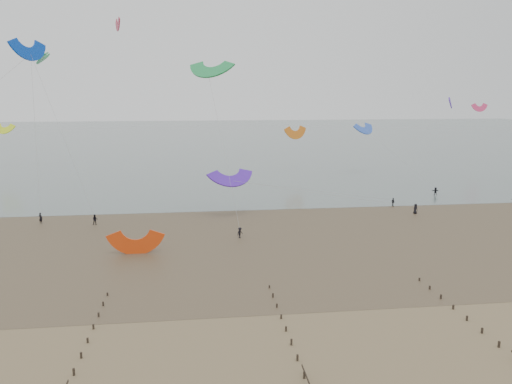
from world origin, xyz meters
TOP-DOWN VIEW (x-y plane):
  - ground at (0.00, 0.00)m, footprint 500.00×500.00m
  - sea_and_shore at (-4.08, 34.40)m, footprint 500.00×665.00m
  - kitesurfer_lead at (-30.41, 44.97)m, footprint 0.81×0.68m
  - kitesurfers at (19.61, 46.80)m, footprint 126.09×27.96m
  - grounded_kite at (-12.49, 26.44)m, footprint 6.55×5.11m
  - kites_airborne at (-17.87, 87.05)m, footprint 248.60×121.87m

SIDE VIEW (x-z plane):
  - ground at x=0.00m, z-range 0.00..0.00m
  - grounded_kite at x=-12.49m, z-range -1.80..1.80m
  - sea_and_shore at x=-4.08m, z-range -0.01..0.02m
  - kitesurfers at x=19.61m, z-range -0.07..1.80m
  - kitesurfer_lead at x=-30.41m, z-range 0.00..1.88m
  - kites_airborne at x=-17.87m, z-range 0.74..44.45m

